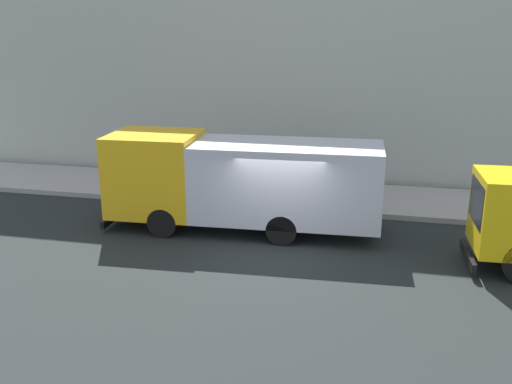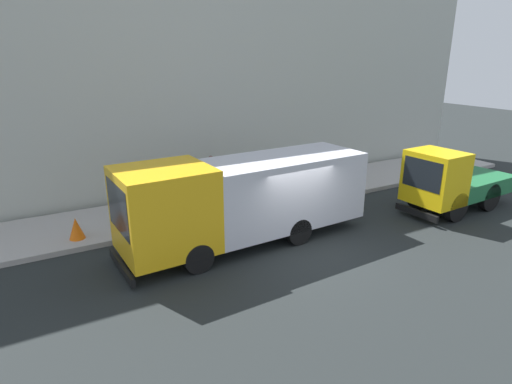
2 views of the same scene
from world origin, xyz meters
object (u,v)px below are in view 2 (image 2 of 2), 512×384
pedestrian_walking (211,173)px  traffic_cone_orange (76,228)px  pedestrian_standing (271,181)px  small_flatbed_truck (451,182)px  large_utility_truck (245,197)px

pedestrian_walking → traffic_cone_orange: (-2.31, 5.75, -0.49)m
pedestrian_standing → traffic_cone_orange: (0.09, 7.26, -0.54)m
pedestrian_standing → traffic_cone_orange: 7.28m
small_flatbed_truck → pedestrian_standing: 6.95m
pedestrian_walking → traffic_cone_orange: pedestrian_walking is taller
large_utility_truck → traffic_cone_orange: large_utility_truck is taller
pedestrian_standing → pedestrian_walking: bearing=-92.4°
pedestrian_walking → pedestrian_standing: pedestrian_standing is taller
pedestrian_standing → traffic_cone_orange: pedestrian_standing is taller
traffic_cone_orange → small_flatbed_truck: bearing=-106.5°
small_flatbed_truck → traffic_cone_orange: bearing=70.9°
large_utility_truck → small_flatbed_truck: large_utility_truck is taller
large_utility_truck → small_flatbed_truck: size_ratio=1.63×
traffic_cone_orange → pedestrian_walking: bearing=-68.1°
small_flatbed_truck → pedestrian_walking: 9.59m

